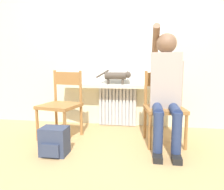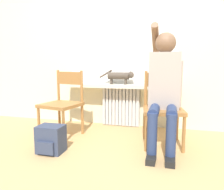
{
  "view_description": "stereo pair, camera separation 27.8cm",
  "coord_description": "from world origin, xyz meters",
  "px_view_note": "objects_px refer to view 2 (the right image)",
  "views": [
    {
      "loc": [
        0.44,
        -2.11,
        0.94
      ],
      "look_at": [
        0.0,
        0.62,
        0.55
      ],
      "focal_mm": 35.0,
      "sensor_mm": 36.0,
      "label": 1
    },
    {
      "loc": [
        0.71,
        -2.05,
        0.94
      ],
      "look_at": [
        0.0,
        0.62,
        0.55
      ],
      "focal_mm": 35.0,
      "sensor_mm": 36.0,
      "label": 2
    }
  ],
  "objects_px": {
    "chair_right": "(163,107)",
    "cat": "(120,76)",
    "chair_left": "(63,102)",
    "person": "(164,85)",
    "backpack": "(51,139)"
  },
  "relations": [
    {
      "from": "person",
      "to": "backpack",
      "type": "bearing_deg",
      "value": -158.4
    },
    {
      "from": "chair_left",
      "to": "cat",
      "type": "relative_size",
      "value": 1.64
    },
    {
      "from": "chair_right",
      "to": "cat",
      "type": "height_order",
      "value": "cat"
    },
    {
      "from": "cat",
      "to": "backpack",
      "type": "bearing_deg",
      "value": -114.38
    },
    {
      "from": "person",
      "to": "cat",
      "type": "relative_size",
      "value": 2.65
    },
    {
      "from": "chair_right",
      "to": "backpack",
      "type": "bearing_deg",
      "value": -162.19
    },
    {
      "from": "chair_left",
      "to": "person",
      "type": "bearing_deg",
      "value": 7.22
    },
    {
      "from": "chair_right",
      "to": "person",
      "type": "distance_m",
      "value": 0.29
    },
    {
      "from": "chair_left",
      "to": "cat",
      "type": "distance_m",
      "value": 0.92
    },
    {
      "from": "chair_left",
      "to": "chair_right",
      "type": "distance_m",
      "value": 1.28
    },
    {
      "from": "person",
      "to": "chair_left",
      "type": "bearing_deg",
      "value": 175.35
    },
    {
      "from": "chair_left",
      "to": "backpack",
      "type": "height_order",
      "value": "chair_left"
    },
    {
      "from": "person",
      "to": "backpack",
      "type": "height_order",
      "value": "person"
    },
    {
      "from": "person",
      "to": "cat",
      "type": "distance_m",
      "value": 0.93
    },
    {
      "from": "cat",
      "to": "backpack",
      "type": "relative_size",
      "value": 1.79
    }
  ]
}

